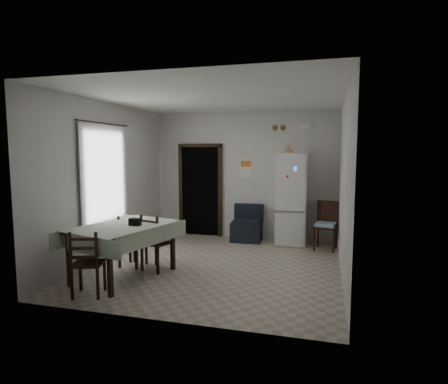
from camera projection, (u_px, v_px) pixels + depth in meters
ground at (217, 265)px, 6.59m from camera, size 4.50×4.50×0.00m
ceiling at (216, 98)px, 6.28m from camera, size 4.20×4.50×0.02m
wall_back at (244, 175)px, 8.60m from camera, size 4.20×0.02×2.90m
wall_front at (161, 200)px, 4.28m from camera, size 4.20×0.02×2.90m
wall_left at (109, 181)px, 6.99m from camera, size 0.02×4.50×2.90m
wall_right at (344, 186)px, 5.89m from camera, size 0.02×4.50×2.90m
doorway at (204, 190)px, 9.11m from camera, size 1.06×0.52×2.22m
window_recess at (100, 176)px, 6.80m from camera, size 0.10×1.20×1.60m
curtain at (105, 176)px, 6.77m from camera, size 0.02×1.45×1.85m
curtain_rod at (104, 123)px, 6.66m from camera, size 0.02×1.60×0.02m
calendar at (246, 168)px, 8.55m from camera, size 0.28×0.02×0.40m
calendar_image at (246, 164)px, 8.54m from camera, size 0.24×0.01×0.14m
light_switch at (250, 191)px, 8.58m from camera, size 0.08×0.02×0.12m
vent_left at (275, 128)px, 8.28m from camera, size 0.12×0.03×0.12m
vent_right at (283, 128)px, 8.24m from camera, size 0.12×0.03×0.12m
emergency_light at (305, 126)px, 8.08m from camera, size 0.25×0.07×0.09m
fridge at (291, 199)px, 8.05m from camera, size 0.68×0.68×1.97m
tan_cone at (288, 148)px, 7.87m from camera, size 0.24×0.24×0.19m
navy_seat at (247, 223)px, 8.37m from camera, size 0.69×0.67×0.80m
corner_chair at (326, 226)px, 7.59m from camera, size 0.49×0.49×0.99m
dining_table at (124, 251)px, 5.92m from camera, size 1.43×1.83×0.84m
black_bag at (135, 222)px, 5.86m from camera, size 0.18×0.12×0.11m
dining_chair_far_left at (133, 241)px, 6.51m from camera, size 0.41×0.41×0.90m
dining_chair_far_right at (157, 242)px, 6.30m from camera, size 0.51×0.51×0.95m
dining_chair_near_head at (88, 263)px, 5.18m from camera, size 0.50×0.50×0.94m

